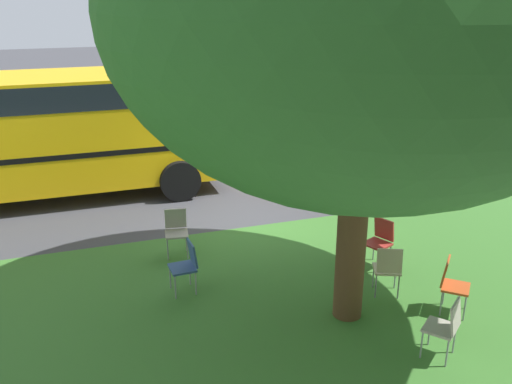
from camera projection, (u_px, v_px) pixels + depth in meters
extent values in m
plane|color=#424247|center=(246.00, 223.00, 11.97)|extent=(80.00, 80.00, 0.00)
cube|color=#3D752D|center=(306.00, 297.00, 9.12)|extent=(48.00, 6.00, 0.01)
cylinder|color=brown|center=(352.00, 229.00, 8.14)|extent=(0.44, 0.44, 2.88)
ellipsoid|color=#2D6B28|center=(366.00, 8.00, 7.09)|extent=(6.80, 6.80, 5.03)
cube|color=#C64C1E|center=(456.00, 287.00, 8.55)|extent=(0.58, 0.58, 0.04)
cube|color=#C64C1E|center=(445.00, 271.00, 8.53)|extent=(0.33, 0.35, 0.40)
cylinder|color=gray|center=(465.00, 308.00, 8.41)|extent=(0.02, 0.02, 0.42)
cylinder|color=gray|center=(467.00, 297.00, 8.71)|extent=(0.02, 0.02, 0.42)
cylinder|color=gray|center=(441.00, 304.00, 8.53)|extent=(0.02, 0.02, 0.42)
cylinder|color=gray|center=(444.00, 293.00, 8.84)|extent=(0.02, 0.02, 0.42)
cube|color=beige|center=(387.00, 269.00, 9.09)|extent=(0.54, 0.53, 0.04)
cube|color=beige|center=(390.00, 261.00, 8.84)|extent=(0.40, 0.23, 0.40)
cylinder|color=gray|center=(395.00, 277.00, 9.32)|extent=(0.02, 0.02, 0.42)
cylinder|color=gray|center=(373.00, 276.00, 9.34)|extent=(0.02, 0.02, 0.42)
cylinder|color=gray|center=(398.00, 287.00, 9.00)|extent=(0.02, 0.02, 0.42)
cylinder|color=gray|center=(376.00, 286.00, 9.03)|extent=(0.02, 0.02, 0.42)
cube|color=#335184|center=(182.00, 268.00, 9.13)|extent=(0.42, 0.44, 0.04)
cube|color=#335184|center=(192.00, 253.00, 9.11)|extent=(0.11, 0.40, 0.40)
cylinder|color=gray|center=(170.00, 277.00, 9.31)|extent=(0.02, 0.02, 0.42)
cylinder|color=gray|center=(175.00, 287.00, 9.00)|extent=(0.02, 0.02, 0.42)
cylinder|color=gray|center=(190.00, 274.00, 9.43)|extent=(0.02, 0.02, 0.42)
cylinder|color=gray|center=(196.00, 283.00, 9.11)|extent=(0.02, 0.02, 0.42)
cube|color=#ADA393|center=(440.00, 328.00, 7.53)|extent=(0.58, 0.57, 0.04)
cube|color=#ADA393|center=(456.00, 317.00, 7.35)|extent=(0.37, 0.32, 0.40)
cylinder|color=gray|center=(429.00, 332.00, 7.83)|extent=(0.02, 0.02, 0.42)
cylinder|color=gray|center=(422.00, 345.00, 7.55)|extent=(0.02, 0.02, 0.42)
cylinder|color=gray|center=(454.00, 340.00, 7.66)|extent=(0.02, 0.02, 0.42)
cylinder|color=gray|center=(447.00, 353.00, 7.38)|extent=(0.02, 0.02, 0.42)
cube|color=#B7332D|center=(377.00, 244.00, 9.99)|extent=(0.54, 0.55, 0.04)
cube|color=#B7332D|center=(384.00, 229.00, 10.02)|extent=(0.24, 0.40, 0.40)
cylinder|color=gray|center=(362.00, 255.00, 10.08)|extent=(0.02, 0.02, 0.42)
cylinder|color=gray|center=(379.00, 262.00, 9.83)|extent=(0.02, 0.02, 0.42)
cylinder|color=gray|center=(374.00, 249.00, 10.30)|extent=(0.02, 0.02, 0.42)
cylinder|color=gray|center=(390.00, 256.00, 10.05)|extent=(0.02, 0.02, 0.42)
cube|color=#ADA393|center=(177.00, 234.00, 10.39)|extent=(0.47, 0.46, 0.04)
cube|color=#ADA393|center=(176.00, 218.00, 10.48)|extent=(0.41, 0.14, 0.40)
cylinder|color=gray|center=(168.00, 250.00, 10.29)|extent=(0.02, 0.02, 0.42)
cylinder|color=gray|center=(187.00, 248.00, 10.35)|extent=(0.02, 0.02, 0.42)
cylinder|color=gray|center=(167.00, 242.00, 10.60)|extent=(0.02, 0.02, 0.42)
cylinder|color=gray|center=(186.00, 240.00, 10.66)|extent=(0.02, 0.02, 0.42)
cube|color=maroon|center=(342.00, 153.00, 14.59)|extent=(3.70, 1.64, 0.76)
cube|color=#1E232B|center=(348.00, 128.00, 14.41)|extent=(1.90, 1.44, 0.64)
cylinder|color=black|center=(305.00, 183.00, 13.53)|extent=(0.60, 0.18, 0.60)
cylinder|color=black|center=(280.00, 163.00, 15.08)|extent=(0.60, 0.18, 0.60)
cylinder|color=black|center=(405.00, 171.00, 14.36)|extent=(0.60, 0.18, 0.60)
cylinder|color=black|center=(371.00, 154.00, 15.91)|extent=(0.60, 0.18, 0.60)
cylinder|color=black|center=(180.00, 181.00, 13.11)|extent=(0.96, 0.28, 0.96)
cylinder|color=black|center=(162.00, 153.00, 15.36)|extent=(0.96, 0.28, 0.96)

